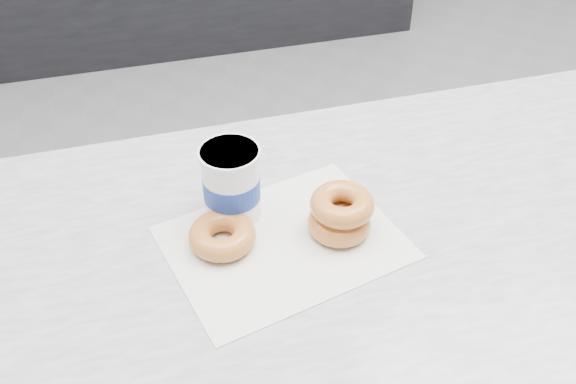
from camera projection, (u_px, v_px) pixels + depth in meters
name	position (u px, v px, depth m)	size (l,w,h in m)	color
ground	(286.00, 318.00, 2.00)	(5.00, 5.00, 0.00)	gray
wax_paper	(284.00, 242.00, 0.97)	(0.34, 0.26, 0.00)	silver
donut_single	(222.00, 235.00, 0.96)	(0.10, 0.10, 0.04)	orange
donut_stack	(341.00, 214.00, 0.97)	(0.12, 0.12, 0.07)	orange
coffee_cup	(231.00, 183.00, 0.98)	(0.12, 0.12, 0.13)	white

